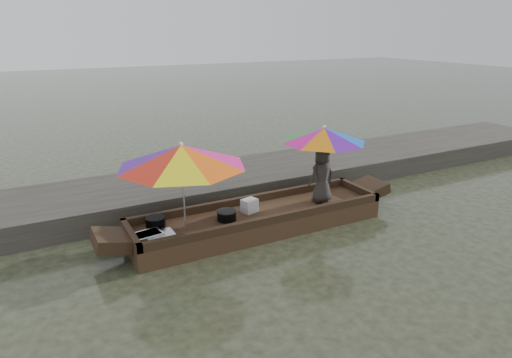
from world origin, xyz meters
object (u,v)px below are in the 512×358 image
vendor (322,175)px  umbrella_bow (183,186)px  tray_scallop (159,235)px  umbrella_stern (322,164)px  boat_hull (258,221)px  cooking_pot (156,222)px  supply_bag (250,206)px  charcoal_grill (227,216)px  tray_crayfish (147,236)px

vendor → umbrella_bow: 2.86m
tray_scallop → umbrella_stern: bearing=2.2°
boat_hull → umbrella_stern: bearing=0.0°
cooking_pot → umbrella_bow: size_ratio=0.16×
supply_bag → charcoal_grill: bearing=-166.1°
supply_bag → vendor: 1.59m
tray_scallop → umbrella_stern: size_ratio=0.29×
cooking_pot → umbrella_stern: 3.43m
tray_scallop → vendor: size_ratio=0.43×
tray_scallop → charcoal_grill: (1.29, 0.11, 0.05)m
tray_scallop → umbrella_bow: umbrella_bow is taller
charcoal_grill → vendor: bearing=-1.5°
boat_hull → umbrella_bow: 1.74m
cooking_pot → umbrella_bow: 0.87m
boat_hull → cooking_pot: 1.95m
tray_crayfish → umbrella_stern: size_ratio=0.29×
cooking_pot → tray_crayfish: (-0.25, -0.38, -0.05)m
tray_crayfish → charcoal_grill: size_ratio=1.38×
boat_hull → cooking_pot: size_ratio=14.33×
tray_scallop → charcoal_grill: bearing=5.0°
boat_hull → charcoal_grill: charcoal_grill is taller
umbrella_stern → vendor: bearing=-126.5°
charcoal_grill → tray_crayfish: bearing=-177.0°
tray_scallop → cooking_pot: bearing=82.0°
tray_crayfish → umbrella_stern: (3.61, 0.10, 0.73)m
umbrella_stern → tray_scallop: bearing=-177.8°
tray_crayfish → tray_scallop: tray_crayfish is taller
boat_hull → tray_scallop: size_ratio=10.24×
charcoal_grill → vendor: 2.12m
cooking_pot → charcoal_grill: 1.27m
tray_crayfish → umbrella_stern: 3.68m
tray_crayfish → supply_bag: 2.04m
boat_hull → vendor: size_ratio=4.39×
tray_crayfish → supply_bag: supply_bag is taller
supply_bag → boat_hull: bearing=-41.2°
umbrella_bow → supply_bag: bearing=4.9°
charcoal_grill → supply_bag: size_ratio=1.24×
supply_bag → umbrella_stern: umbrella_stern is taller
tray_crayfish → umbrella_bow: bearing=7.9°
tray_scallop → supply_bag: 1.85m
tray_scallop → umbrella_bow: (0.51, 0.13, 0.74)m
tray_scallop → umbrella_bow: bearing=14.5°
charcoal_grill → umbrella_bow: (-0.79, 0.02, 0.69)m
umbrella_bow → tray_scallop: bearing=-165.5°
boat_hull → charcoal_grill: size_ratio=14.12×
cooking_pot → supply_bag: bearing=-5.6°
tray_scallop → umbrella_stern: (3.41, 0.13, 0.74)m
boat_hull → cooking_pot: (-1.91, 0.29, 0.27)m
charcoal_grill → umbrella_stern: bearing=0.5°
tray_scallop → tray_crayfish: bearing=170.0°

